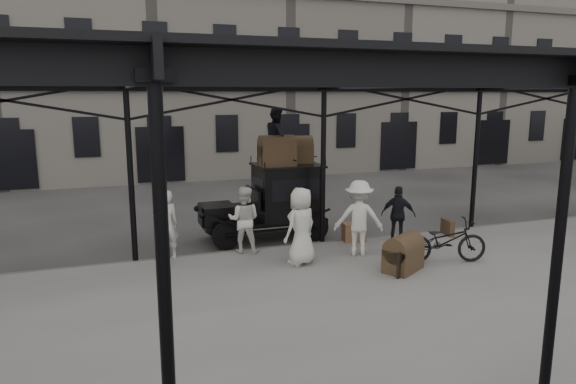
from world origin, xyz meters
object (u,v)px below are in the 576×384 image
porter_official (398,215)px  steamer_trunk_platform (403,256)px  porter_left (166,225)px  steamer_trunk_roof_near (277,153)px  bicycle (445,241)px  taxi (277,198)px

porter_official → steamer_trunk_platform: (-1.09, -2.07, -0.43)m
steamer_trunk_platform → porter_left: bearing=121.2°
porter_official → steamer_trunk_roof_near: size_ratio=1.58×
bicycle → steamer_trunk_roof_near: size_ratio=2.05×
bicycle → steamer_trunk_platform: 1.30m
porter_left → porter_official: size_ratio=1.12×
steamer_trunk_roof_near → steamer_trunk_platform: bearing=-64.8°
porter_left → steamer_trunk_roof_near: bearing=-176.1°
porter_left → bicycle: (6.36, -2.41, -0.35)m
bicycle → porter_left: bearing=84.4°
porter_left → steamer_trunk_platform: bearing=135.7°
porter_official → taxi: bearing=-0.0°
porter_left → taxi: bearing=-172.9°
taxi → porter_official: size_ratio=2.31×
porter_official → steamer_trunk_platform: bearing=98.1°
taxi → porter_left: size_ratio=2.07×
bicycle → steamer_trunk_platform: size_ratio=2.07×
porter_left → bicycle: size_ratio=0.87×
steamer_trunk_roof_near → steamer_trunk_platform: (1.82, -3.87, -2.04)m
taxi → porter_left: bearing=-155.8°
porter_official → steamer_trunk_roof_near: bearing=4.1°
steamer_trunk_roof_near → steamer_trunk_platform: 4.74m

